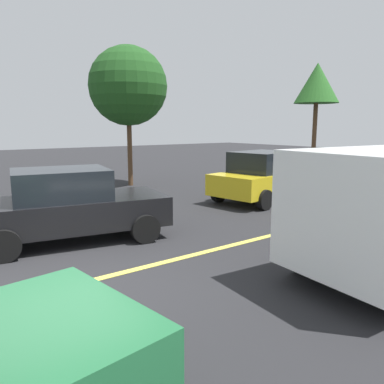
% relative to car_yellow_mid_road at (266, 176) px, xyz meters
% --- Properties ---
extents(ground_plane, '(80.00, 80.00, 0.00)m').
position_rel_car_yellow_mid_road_xyz_m(ground_plane, '(-8.25, -3.15, -0.85)').
color(ground_plane, '#262628').
extents(lane_marking_centre, '(28.00, 0.16, 0.01)m').
position_rel_car_yellow_mid_road_xyz_m(lane_marking_centre, '(-5.25, -3.15, -0.84)').
color(lane_marking_centre, '#E0D14C').
extents(car_yellow_mid_road, '(4.52, 2.56, 1.70)m').
position_rel_car_yellow_mid_road_xyz_m(car_yellow_mid_road, '(0.00, 0.00, 0.00)').
color(car_yellow_mid_road, gold).
rests_on(car_yellow_mid_road, ground_plane).
extents(car_black_near_curb, '(4.42, 2.68, 1.63)m').
position_rel_car_yellow_mid_road_xyz_m(car_black_near_curb, '(-7.14, -0.66, -0.03)').
color(car_black_near_curb, black).
rests_on(car_black_near_curb, ground_plane).
extents(tree_centre_verge, '(3.31, 3.31, 5.89)m').
position_rel_car_yellow_mid_road_xyz_m(tree_centre_verge, '(-2.18, 5.87, 3.38)').
color(tree_centre_verge, '#513823').
rests_on(tree_centre_verge, ground_plane).
extents(tree_right_verge, '(2.30, 2.30, 5.80)m').
position_rel_car_yellow_mid_road_xyz_m(tree_right_verge, '(7.50, 3.45, 3.88)').
color(tree_right_verge, '#513823').
rests_on(tree_right_verge, ground_plane).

